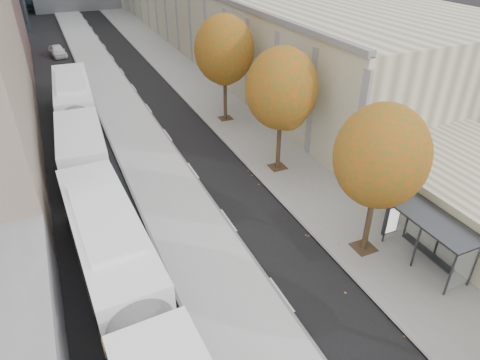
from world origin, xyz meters
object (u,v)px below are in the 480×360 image
distant_car (58,51)px  bus_far (77,117)px  bus_near (133,307)px  bus_shelter (436,226)px

distant_car → bus_far: bearing=-98.0°
bus_near → bus_far: (0.12, 19.80, 0.00)m
bus_shelter → bus_near: 13.66m
distant_car → bus_shelter: bearing=-81.4°
bus_near → distant_car: (0.39, 44.70, -1.04)m
bus_shelter → distant_car: (-13.20, 46.08, -1.51)m
bus_near → distant_car: 44.71m
bus_shelter → bus_far: (-13.46, 21.18, -0.47)m
bus_far → distant_car: size_ratio=4.78×
bus_shelter → bus_far: bearing=122.4°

